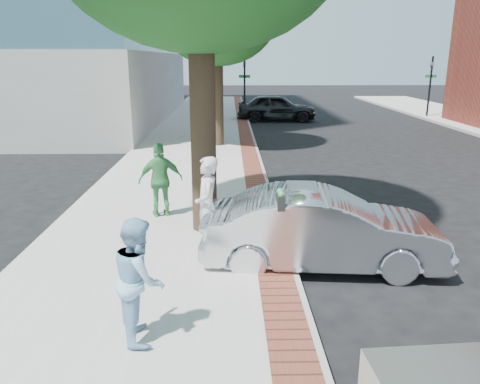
{
  "coord_description": "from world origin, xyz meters",
  "views": [
    {
      "loc": [
        -0.07,
        -7.6,
        3.68
      ],
      "look_at": [
        0.13,
        1.03,
        1.2
      ],
      "focal_mm": 35.0,
      "sensor_mm": 36.0,
      "label": 1
    }
  ],
  "objects_px": {
    "parking_meter": "(280,214)",
    "person_gray": "(207,206)",
    "sedan_silver": "(322,229)",
    "person_green": "(161,180)",
    "bg_car": "(277,107)",
    "person_officer": "(140,279)"
  },
  "relations": [
    {
      "from": "parking_meter",
      "to": "person_gray",
      "type": "distance_m",
      "value": 1.52
    },
    {
      "from": "parking_meter",
      "to": "sedan_silver",
      "type": "bearing_deg",
      "value": 35.25
    },
    {
      "from": "person_green",
      "to": "bg_car",
      "type": "bearing_deg",
      "value": -118.5
    },
    {
      "from": "person_gray",
      "to": "bg_car",
      "type": "xyz_separation_m",
      "value": [
        3.3,
        20.4,
        -0.26
      ]
    },
    {
      "from": "person_green",
      "to": "sedan_silver",
      "type": "distance_m",
      "value": 4.1
    },
    {
      "from": "parking_meter",
      "to": "bg_car",
      "type": "height_order",
      "value": "parking_meter"
    },
    {
      "from": "sedan_silver",
      "to": "parking_meter",
      "type": "bearing_deg",
      "value": 130.33
    },
    {
      "from": "parking_meter",
      "to": "bg_car",
      "type": "bearing_deg",
      "value": 84.48
    },
    {
      "from": "parking_meter",
      "to": "person_officer",
      "type": "bearing_deg",
      "value": -137.44
    },
    {
      "from": "parking_meter",
      "to": "person_gray",
      "type": "relative_size",
      "value": 0.8
    },
    {
      "from": "parking_meter",
      "to": "person_green",
      "type": "distance_m",
      "value": 3.92
    },
    {
      "from": "person_green",
      "to": "sedan_silver",
      "type": "height_order",
      "value": "person_green"
    },
    {
      "from": "person_officer",
      "to": "bg_car",
      "type": "bearing_deg",
      "value": -22.32
    },
    {
      "from": "sedan_silver",
      "to": "person_officer",
      "type": "bearing_deg",
      "value": 135.63
    },
    {
      "from": "person_gray",
      "to": "person_officer",
      "type": "xyz_separation_m",
      "value": [
        -0.75,
        -2.69,
        -0.1
      ]
    },
    {
      "from": "person_gray",
      "to": "person_green",
      "type": "height_order",
      "value": "person_gray"
    },
    {
      "from": "person_gray",
      "to": "sedan_silver",
      "type": "xyz_separation_m",
      "value": [
        2.08,
        -0.27,
        -0.36
      ]
    },
    {
      "from": "person_gray",
      "to": "person_green",
      "type": "distance_m",
      "value": 2.51
    },
    {
      "from": "person_officer",
      "to": "sedan_silver",
      "type": "relative_size",
      "value": 0.38
    },
    {
      "from": "person_green",
      "to": "bg_car",
      "type": "relative_size",
      "value": 0.36
    },
    {
      "from": "person_officer",
      "to": "person_green",
      "type": "xyz_separation_m",
      "value": [
        -0.41,
        4.91,
        0.04
      ]
    },
    {
      "from": "person_officer",
      "to": "person_green",
      "type": "height_order",
      "value": "person_green"
    }
  ]
}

